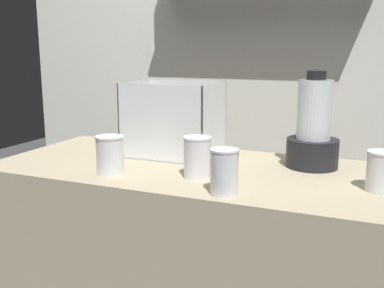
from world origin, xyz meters
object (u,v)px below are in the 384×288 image
at_px(juice_cup_mango_middle, 224,175).
at_px(juice_cup_pomegranate_right, 382,174).
at_px(juice_cup_pomegranate_far_left, 110,157).
at_px(blender_pitcher, 313,132).
at_px(juice_cup_beet_left, 197,160).
at_px(carrot_display_bin, 175,133).

relative_size(juice_cup_mango_middle, juice_cup_pomegranate_right, 1.12).
distance_m(juice_cup_pomegranate_far_left, juice_cup_pomegranate_right, 0.84).
distance_m(blender_pitcher, juice_cup_pomegranate_far_left, 0.70).
xyz_separation_m(juice_cup_beet_left, juice_cup_pomegranate_right, (0.54, 0.08, -0.01)).
distance_m(carrot_display_bin, juice_cup_beet_left, 0.33).
distance_m(juice_cup_beet_left, juice_cup_pomegranate_right, 0.55).
height_order(carrot_display_bin, juice_cup_pomegranate_far_left, carrot_display_bin).
relative_size(juice_cup_pomegranate_far_left, juice_cup_beet_left, 0.94).
bearing_deg(juice_cup_beet_left, blender_pitcher, 41.66).
xyz_separation_m(juice_cup_beet_left, juice_cup_mango_middle, (0.13, -0.13, -0.00)).
bearing_deg(juice_cup_pomegranate_far_left, juice_cup_pomegranate_right, 9.89).
bearing_deg(juice_cup_beet_left, juice_cup_pomegranate_right, 8.40).
height_order(juice_cup_pomegranate_far_left, juice_cup_pomegranate_right, juice_cup_pomegranate_far_left).
xyz_separation_m(blender_pitcher, juice_cup_pomegranate_far_left, (-0.60, -0.35, -0.07)).
bearing_deg(juice_cup_mango_middle, juice_cup_pomegranate_right, 26.89).
height_order(carrot_display_bin, juice_cup_mango_middle, carrot_display_bin).
bearing_deg(juice_cup_pomegranate_right, juice_cup_pomegranate_far_left, -170.11).
relative_size(juice_cup_beet_left, juice_cup_mango_middle, 1.01).
height_order(carrot_display_bin, juice_cup_beet_left, carrot_display_bin).
bearing_deg(blender_pitcher, juice_cup_pomegranate_right, -41.58).
xyz_separation_m(blender_pitcher, juice_cup_mango_middle, (-0.18, -0.41, -0.07)).
distance_m(blender_pitcher, juice_cup_beet_left, 0.43).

